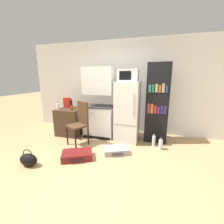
{
  "coord_description": "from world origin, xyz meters",
  "views": [
    {
      "loc": [
        0.96,
        -2.42,
        1.63
      ],
      "look_at": [
        -0.02,
        0.85,
        0.83
      ],
      "focal_mm": 24.0,
      "sensor_mm": 36.0,
      "label": 1
    }
  ],
  "objects_px": {
    "bookshelf": "(157,104)",
    "chair": "(80,120)",
    "bottle_milk_white": "(58,106)",
    "suitcase_large_flat": "(77,155)",
    "water_bottle_middle": "(161,144)",
    "bottle_ketchup_red": "(79,105)",
    "bottle_amber_beer": "(71,108)",
    "bottle_wine_dark": "(71,104)",
    "kitchen_hutch": "(99,105)",
    "refrigerator": "(128,112)",
    "water_bottle_front": "(154,140)",
    "cereal_box": "(67,103)",
    "side_table": "(71,121)",
    "bowl": "(81,107)",
    "microwave": "(128,76)",
    "handbag": "(28,160)",
    "suitcase_small_flat": "(116,150)"
  },
  "relations": [
    {
      "from": "bottle_wine_dark",
      "to": "suitcase_large_flat",
      "type": "xyz_separation_m",
      "value": [
        0.85,
        -1.26,
        -0.8
      ]
    },
    {
      "from": "kitchen_hutch",
      "to": "suitcase_small_flat",
      "type": "height_order",
      "value": "kitchen_hutch"
    },
    {
      "from": "bottle_amber_beer",
      "to": "bottle_ketchup_red",
      "type": "xyz_separation_m",
      "value": [
        -0.02,
        0.46,
        0.01
      ]
    },
    {
      "from": "water_bottle_middle",
      "to": "side_table",
      "type": "bearing_deg",
      "value": 173.13
    },
    {
      "from": "side_table",
      "to": "suitcase_large_flat",
      "type": "xyz_separation_m",
      "value": [
        0.87,
        -1.21,
        -0.3
      ]
    },
    {
      "from": "refrigerator",
      "to": "bottle_wine_dark",
      "type": "distance_m",
      "value": 1.65
    },
    {
      "from": "bottle_amber_beer",
      "to": "chair",
      "type": "relative_size",
      "value": 0.14
    },
    {
      "from": "bowl",
      "to": "cereal_box",
      "type": "height_order",
      "value": "cereal_box"
    },
    {
      "from": "bottle_ketchup_red",
      "to": "bottle_milk_white",
      "type": "distance_m",
      "value": 0.63
    },
    {
      "from": "bookshelf",
      "to": "chair",
      "type": "distance_m",
      "value": 1.95
    },
    {
      "from": "refrigerator",
      "to": "bottle_milk_white",
      "type": "relative_size",
      "value": 7.03
    },
    {
      "from": "kitchen_hutch",
      "to": "bottle_wine_dark",
      "type": "height_order",
      "value": "kitchen_hutch"
    },
    {
      "from": "kitchen_hutch",
      "to": "suitcase_large_flat",
      "type": "height_order",
      "value": "kitchen_hutch"
    },
    {
      "from": "kitchen_hutch",
      "to": "chair",
      "type": "distance_m",
      "value": 0.72
    },
    {
      "from": "bottle_amber_beer",
      "to": "kitchen_hutch",
      "type": "bearing_deg",
      "value": 20.23
    },
    {
      "from": "kitchen_hutch",
      "to": "bottle_amber_beer",
      "type": "height_order",
      "value": "kitchen_hutch"
    },
    {
      "from": "side_table",
      "to": "water_bottle_front",
      "type": "distance_m",
      "value": 2.37
    },
    {
      "from": "microwave",
      "to": "bookshelf",
      "type": "bearing_deg",
      "value": 12.34
    },
    {
      "from": "chair",
      "to": "water_bottle_middle",
      "type": "bearing_deg",
      "value": 33.83
    },
    {
      "from": "water_bottle_front",
      "to": "water_bottle_middle",
      "type": "xyz_separation_m",
      "value": [
        0.16,
        -0.15,
        -0.01
      ]
    },
    {
      "from": "kitchen_hutch",
      "to": "bottle_ketchup_red",
      "type": "xyz_separation_m",
      "value": [
        -0.74,
        0.2,
        -0.06
      ]
    },
    {
      "from": "water_bottle_front",
      "to": "bottle_amber_beer",
      "type": "bearing_deg",
      "value": -179.33
    },
    {
      "from": "bookshelf",
      "to": "bottle_milk_white",
      "type": "xyz_separation_m",
      "value": [
        -2.61,
        -0.41,
        -0.14
      ]
    },
    {
      "from": "bottle_amber_beer",
      "to": "suitcase_large_flat",
      "type": "height_order",
      "value": "bottle_amber_beer"
    },
    {
      "from": "kitchen_hutch",
      "to": "suitcase_small_flat",
      "type": "distance_m",
      "value": 1.37
    },
    {
      "from": "microwave",
      "to": "suitcase_large_flat",
      "type": "height_order",
      "value": "microwave"
    },
    {
      "from": "side_table",
      "to": "bowl",
      "type": "xyz_separation_m",
      "value": [
        0.23,
        0.19,
        0.4
      ]
    },
    {
      "from": "bottle_amber_beer",
      "to": "cereal_box",
      "type": "relative_size",
      "value": 0.49
    },
    {
      "from": "side_table",
      "to": "bowl",
      "type": "relative_size",
      "value": 4.75
    },
    {
      "from": "chair",
      "to": "water_bottle_front",
      "type": "relative_size",
      "value": 3.23
    },
    {
      "from": "bottle_amber_beer",
      "to": "water_bottle_middle",
      "type": "bearing_deg",
      "value": -3.0
    },
    {
      "from": "bottle_ketchup_red",
      "to": "bottle_amber_beer",
      "type": "bearing_deg",
      "value": -86.94
    },
    {
      "from": "bookshelf",
      "to": "chair",
      "type": "relative_size",
      "value": 1.87
    },
    {
      "from": "bottle_amber_beer",
      "to": "suitcase_large_flat",
      "type": "bearing_deg",
      "value": -55.33
    },
    {
      "from": "bottle_amber_beer",
      "to": "suitcase_large_flat",
      "type": "xyz_separation_m",
      "value": [
        0.71,
        -1.03,
        -0.74
      ]
    },
    {
      "from": "bottle_milk_white",
      "to": "cereal_box",
      "type": "height_order",
      "value": "cereal_box"
    },
    {
      "from": "microwave",
      "to": "bowl",
      "type": "xyz_separation_m",
      "value": [
        -1.43,
        0.17,
        -0.89
      ]
    },
    {
      "from": "bottle_ketchup_red",
      "to": "cereal_box",
      "type": "xyz_separation_m",
      "value": [
        -0.28,
        -0.2,
        0.08
      ]
    },
    {
      "from": "bookshelf",
      "to": "bottle_milk_white",
      "type": "distance_m",
      "value": 2.65
    },
    {
      "from": "suitcase_large_flat",
      "to": "water_bottle_middle",
      "type": "relative_size",
      "value": 2.36
    },
    {
      "from": "handbag",
      "to": "microwave",
      "type": "bearing_deg",
      "value": 48.37
    },
    {
      "from": "kitchen_hutch",
      "to": "bottle_milk_white",
      "type": "distance_m",
      "value": 1.15
    },
    {
      "from": "bottle_amber_beer",
      "to": "refrigerator",
      "type": "bearing_deg",
      "value": 7.72
    },
    {
      "from": "side_table",
      "to": "refrigerator",
      "type": "xyz_separation_m",
      "value": [
        1.66,
        0.03,
        0.38
      ]
    },
    {
      "from": "kitchen_hutch",
      "to": "refrigerator",
      "type": "relative_size",
      "value": 1.24
    },
    {
      "from": "bottle_wine_dark",
      "to": "chair",
      "type": "bearing_deg",
      "value": -44.4
    },
    {
      "from": "side_table",
      "to": "bottle_milk_white",
      "type": "xyz_separation_m",
      "value": [
        -0.24,
        -0.23,
        0.47
      ]
    },
    {
      "from": "bottle_ketchup_red",
      "to": "handbag",
      "type": "bearing_deg",
      "value": -90.17
    },
    {
      "from": "bottle_ketchup_red",
      "to": "chair",
      "type": "relative_size",
      "value": 0.16
    },
    {
      "from": "bottle_wine_dark",
      "to": "cereal_box",
      "type": "distance_m",
      "value": 0.18
    }
  ]
}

